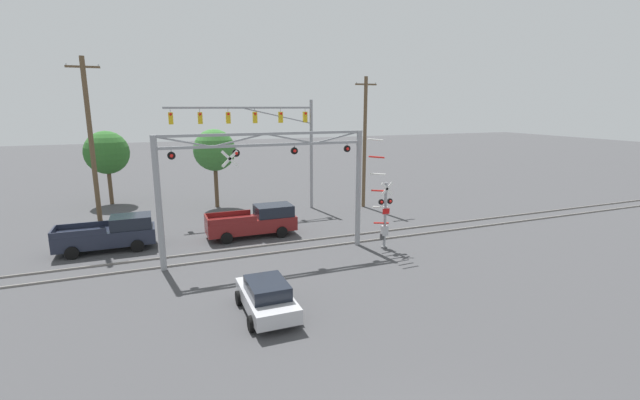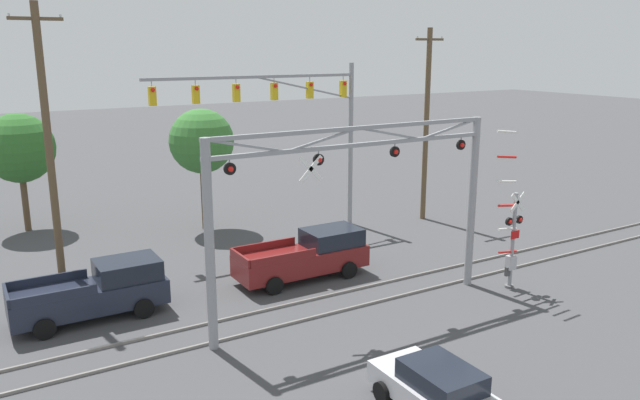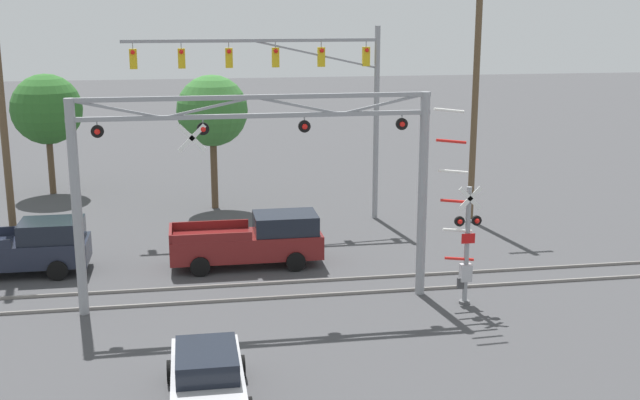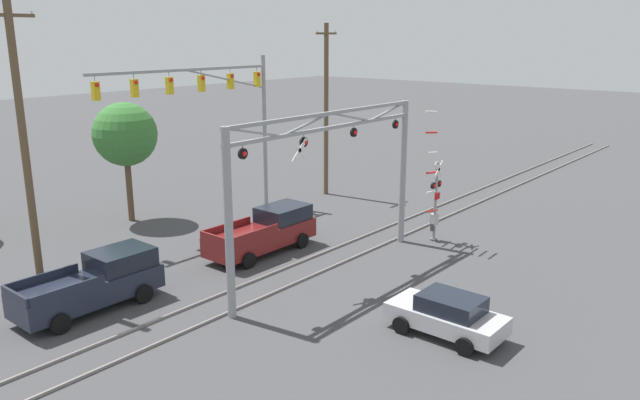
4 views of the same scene
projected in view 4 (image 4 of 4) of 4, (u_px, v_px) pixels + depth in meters
rail_track_near at (324, 270)px, 26.12m from camera, size 80.00×0.08×0.10m
rail_track_far at (299, 263)px, 27.01m from camera, size 80.00×0.08×0.10m
crossing_gantry at (330, 172)px, 24.85m from camera, size 11.15×0.31×6.72m
crossing_signal_mast at (435, 199)px, 29.52m from camera, size 1.68×0.35×6.37m
traffic_signal_span at (223, 103)px, 32.87m from camera, size 10.94×0.39×8.54m
pickup_truck_lead at (266, 231)px, 28.35m from camera, size 5.53×2.11×1.92m
pickup_truck_following at (95, 283)px, 22.46m from camera, size 5.23×2.11×1.92m
sedan_waiting at (447, 315)px, 20.44m from camera, size 1.98×3.84×1.41m
utility_pole_left at (25, 151)px, 22.32m from camera, size 1.80×0.28×10.85m
utility_pole_right at (326, 109)px, 37.61m from camera, size 1.80×0.28×10.30m
background_tree_far_left_verge at (125, 135)px, 32.20m from camera, size 3.30×3.30×6.30m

